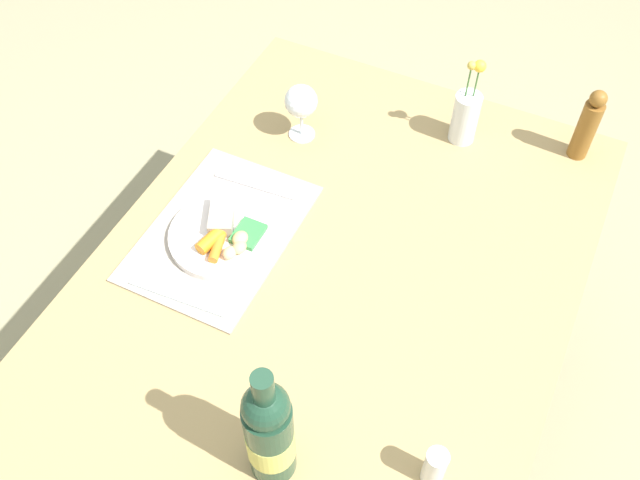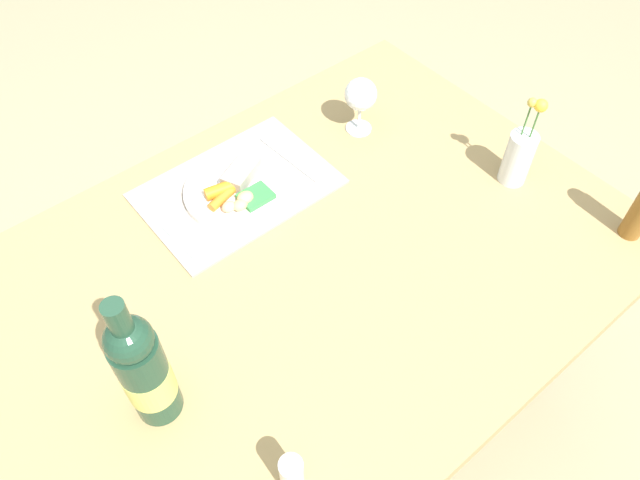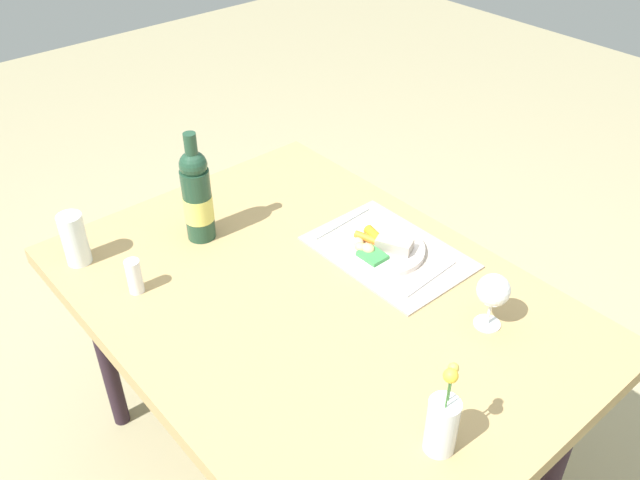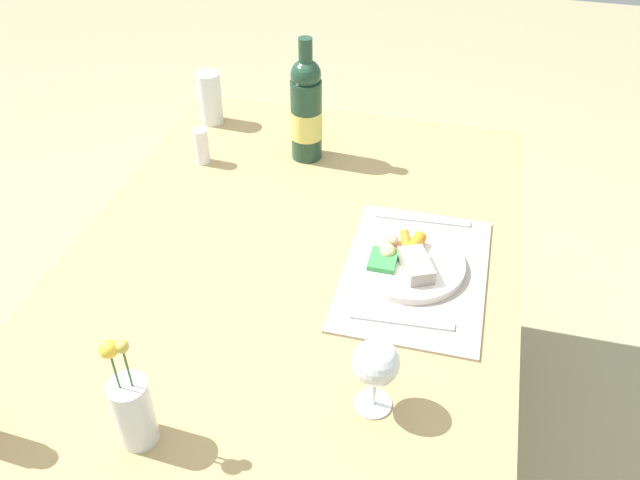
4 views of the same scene
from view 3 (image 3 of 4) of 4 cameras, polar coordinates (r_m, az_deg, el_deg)
name	(u,v)px [view 3 (image 3 of 4)]	position (r m, az deg, el deg)	size (l,w,h in m)	color
ground_plane	(316,466)	(2.20, -0.37, -18.61)	(8.00, 8.00, 0.00)	tan
dining_table	(315,312)	(1.72, -0.45, -6.13)	(1.32, 0.95, 0.70)	tan
placemat	(388,252)	(1.82, 5.76, -1.00)	(0.42, 0.29, 0.01)	#AC9E90
dinner_plate	(381,248)	(1.80, 5.20, -0.65)	(0.23, 0.23, 0.05)	white
fork	(429,278)	(1.74, 9.23, -3.18)	(0.02, 0.20, 0.01)	silver
knife	(341,223)	(1.91, 1.79, 1.49)	(0.02, 0.21, 0.01)	silver
wine_bottle	(197,196)	(1.83, -10.39, 3.70)	(0.08, 0.08, 0.32)	#1F412D
wine_glass	(493,292)	(1.58, 14.50, -4.25)	(0.08, 0.08, 0.14)	white
water_tumbler	(75,242)	(1.85, -20.05, -0.16)	(0.06, 0.06, 0.15)	silver
salt_shaker	(134,276)	(1.72, -15.47, -2.99)	(0.04, 0.04, 0.09)	white
flower_vase	(442,423)	(1.33, 10.34, -15.02)	(0.06, 0.06, 0.23)	silver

